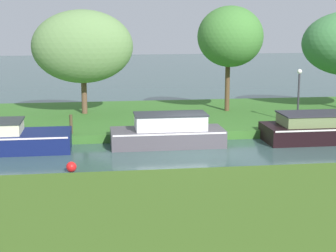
% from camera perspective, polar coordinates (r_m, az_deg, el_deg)
% --- Properties ---
extents(ground_plane, '(120.00, 120.00, 0.00)m').
position_cam_1_polar(ground_plane, '(23.75, 3.22, -2.62)').
color(ground_plane, '#35504E').
extents(riverbank_far, '(72.00, 10.00, 0.40)m').
position_cam_1_polar(riverbank_far, '(30.45, 0.71, 0.91)').
color(riverbank_far, '#386D28').
rests_on(riverbank_far, ground_plane).
extents(riverbank_near, '(72.00, 10.00, 0.40)m').
position_cam_1_polar(riverbank_near, '(15.36, 9.73, -9.96)').
color(riverbank_near, '#3F611E').
rests_on(riverbank_near, ground_plane).
extents(slate_narrowboat, '(5.06, 1.94, 1.47)m').
position_cam_1_polar(slate_narrowboat, '(24.57, 0.02, -0.65)').
color(slate_narrowboat, '#4F4951').
rests_on(slate_narrowboat, ground_plane).
extents(willow_tree_left, '(5.41, 3.36, 5.68)m').
position_cam_1_polar(willow_tree_left, '(29.96, -8.87, 8.15)').
color(willow_tree_left, brown).
rests_on(willow_tree_left, riverbank_far).
extents(willow_tree_centre, '(3.63, 3.73, 5.89)m').
position_cam_1_polar(willow_tree_centre, '(30.75, 6.49, 9.21)').
color(willow_tree_centre, brown).
rests_on(willow_tree_centre, riverbank_far).
extents(lamp_post, '(0.24, 0.24, 2.74)m').
position_cam_1_polar(lamp_post, '(28.29, 13.44, 3.76)').
color(lamp_post, '#333338').
rests_on(lamp_post, riverbank_far).
extents(mooring_post_near, '(0.15, 0.15, 0.89)m').
position_cam_1_polar(mooring_post_near, '(25.60, -10.05, 0.18)').
color(mooring_post_near, '#483D24').
rests_on(mooring_post_near, riverbank_far).
extents(channel_buoy, '(0.39, 0.39, 0.39)m').
position_cam_1_polar(channel_buoy, '(20.88, -10.02, -4.20)').
color(channel_buoy, red).
rests_on(channel_buoy, ground_plane).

